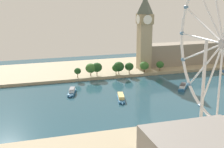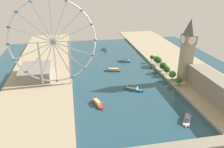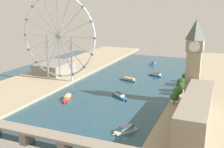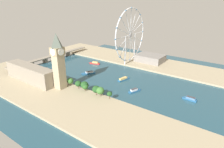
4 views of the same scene
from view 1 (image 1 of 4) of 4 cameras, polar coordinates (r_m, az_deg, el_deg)
The scene contains 10 objects.
ground_plane at distance 292.60m, azimuth 1.25°, elevation -4.41°, with size 394.15×394.15×0.00m, color #234756.
riverbank_left at distance 395.87m, azimuth -3.84°, elevation 0.89°, with size 90.00×520.00×3.00m, color tan.
clock_tower at distance 382.76m, azimuth 5.71°, elevation 7.38°, with size 17.14×17.14×85.58m.
parliament_block at distance 424.34m, azimuth 12.79°, elevation 3.55°, with size 22.00×107.60×26.71m, color gray.
tree_row_embankment at distance 363.18m, azimuth 1.16°, elevation 1.25°, with size 13.51×105.62×14.41m.
ferris_wheel at distance 220.14m, azimuth 18.87°, elevation 4.87°, with size 111.51×3.20×113.78m.
riverside_hall at distance 193.07m, azimuth 14.83°, elevation -12.07°, with size 42.42×57.40×14.77m, color gray.
tour_boat_1 at distance 307.80m, azimuth -7.03°, elevation -3.12°, with size 23.68×11.72×5.46m.
tour_boat_2 at distance 290.26m, azimuth 1.58°, elevation -4.16°, with size 27.44×10.79×4.66m.
tour_boat_4 at distance 329.66m, azimuth 12.34°, elevation -2.17°, with size 25.14×20.79×5.13m.
Camera 1 is at (262.43, -87.04, 95.75)m, focal length 52.21 mm.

